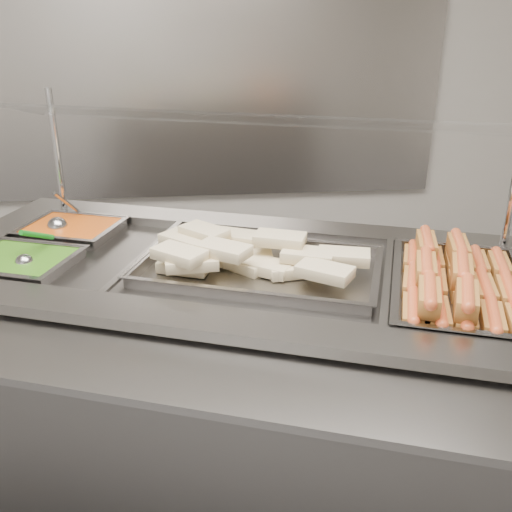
{
  "coord_description": "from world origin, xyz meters",
  "views": [
    {
      "loc": [
        -0.04,
        -1.21,
        1.7
      ],
      "look_at": [
        0.13,
        0.45,
        1.0
      ],
      "focal_mm": 40.0,
      "sensor_mm": 36.0,
      "label": 1
    }
  ],
  "objects": [
    {
      "name": "steam_counter",
      "position": [
        0.08,
        0.47,
        0.48
      ],
      "size": [
        2.22,
        1.54,
        0.97
      ],
      "color": "slate",
      "rests_on": "ground"
    },
    {
      "name": "sneeze_guard",
      "position": [
        0.16,
        0.69,
        1.37
      ],
      "size": [
        1.79,
        0.91,
        0.48
      ],
      "color": "silver",
      "rests_on": "steam_counter"
    },
    {
      "name": "pan_peas",
      "position": [
        -0.63,
        0.56,
        0.93
      ],
      "size": [
        0.39,
        0.36,
        0.11
      ],
      "color": "gray",
      "rests_on": "steam_counter"
    },
    {
      "name": "ladle",
      "position": [
        -0.57,
        0.86,
        0.98
      ],
      "size": [
        0.1,
        0.2,
        0.17
      ],
      "color": "#B2B3B7",
      "rests_on": "pan_beans"
    },
    {
      "name": "pan_hotdogs",
      "position": [
        0.71,
        0.24,
        0.93
      ],
      "size": [
        0.55,
        0.69,
        0.11
      ],
      "color": "gray",
      "rests_on": "steam_counter"
    },
    {
      "name": "tray_rail",
      "position": [
        -0.11,
        -0.05,
        0.92
      ],
      "size": [
        1.92,
        1.01,
        0.06
      ],
      "color": "gray",
      "rests_on": "steam_counter"
    },
    {
      "name": "pan_wraps",
      "position": [
        0.14,
        0.45,
        0.94
      ],
      "size": [
        0.84,
        0.66,
        0.08
      ],
      "color": "gray",
      "rests_on": "steam_counter"
    },
    {
      "name": "serving_spoon",
      "position": [
        -0.6,
        0.54,
        0.98
      ],
      "size": [
        0.1,
        0.19,
        0.14
      ],
      "color": "#B2B3B7",
      "rests_on": "pan_peas"
    },
    {
      "name": "pan_beans",
      "position": [
        -0.53,
        0.86,
        0.93
      ],
      "size": [
        0.39,
        0.36,
        0.11
      ],
      "color": "gray",
      "rests_on": "steam_counter"
    },
    {
      "name": "tortilla_wraps",
      "position": [
        0.08,
        0.49,
        0.99
      ],
      "size": [
        0.7,
        0.47,
        0.11
      ],
      "color": "beige",
      "rests_on": "pan_wraps"
    },
    {
      "name": "back_panel",
      "position": [
        0.0,
        2.45,
        1.2
      ],
      "size": [
        3.0,
        0.04,
        1.2
      ],
      "primitive_type": "cube",
      "color": "gray",
      "rests_on": "ground"
    },
    {
      "name": "hotdogs_in_buns",
      "position": [
        0.7,
        0.24,
        0.98
      ],
      "size": [
        0.49,
        0.63,
        0.13
      ],
      "color": "#90571E",
      "rests_on": "pan_hotdogs"
    }
  ]
}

